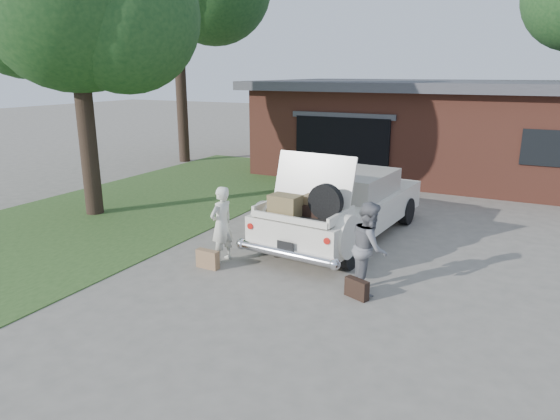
% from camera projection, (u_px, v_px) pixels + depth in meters
% --- Properties ---
extents(ground, '(90.00, 90.00, 0.00)m').
position_uv_depth(ground, '(265.00, 275.00, 9.18)').
color(ground, gray).
rests_on(ground, ground).
extents(grass_strip, '(6.00, 16.00, 0.02)m').
position_uv_depth(grass_strip, '(146.00, 203.00, 14.16)').
color(grass_strip, '#2D4C1E').
rests_on(grass_strip, ground).
extents(house, '(12.80, 7.80, 3.30)m').
position_uv_depth(house, '(440.00, 127.00, 18.14)').
color(house, brown).
rests_on(house, ground).
extents(sedan, '(2.40, 5.27, 2.09)m').
position_uv_depth(sedan, '(344.00, 205.00, 11.08)').
color(sedan, white).
rests_on(sedan, ground).
extents(woman_left, '(0.46, 0.61, 1.51)m').
position_uv_depth(woman_left, '(222.00, 224.00, 9.69)').
color(woman_left, silver).
rests_on(woman_left, ground).
extents(woman_right, '(0.81, 0.91, 1.56)m').
position_uv_depth(woman_right, '(369.00, 247.00, 8.35)').
color(woman_right, slate).
rests_on(woman_right, ground).
extents(suitcase_left, '(0.47, 0.17, 0.36)m').
position_uv_depth(suitcase_left, '(208.00, 259.00, 9.48)').
color(suitcase_left, '#9D754F').
rests_on(suitcase_left, ground).
extents(suitcase_right, '(0.45, 0.28, 0.33)m').
position_uv_depth(suitcase_right, '(357.00, 289.00, 8.22)').
color(suitcase_right, black).
rests_on(suitcase_right, ground).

